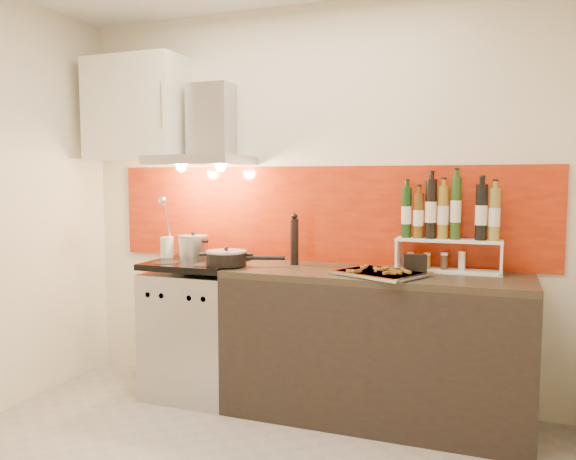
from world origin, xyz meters
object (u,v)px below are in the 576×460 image
at_px(stock_pot, 193,246).
at_px(baking_tray, 380,273).
at_px(pepper_mill, 294,240).
at_px(counter, 374,346).
at_px(saute_pan, 228,258).
at_px(range_stove, 199,329).

xyz_separation_m(stock_pot, baking_tray, (1.35, -0.22, -0.07)).
height_order(stock_pot, pepper_mill, pepper_mill).
height_order(counter, saute_pan, saute_pan).
relative_size(counter, saute_pan, 3.67).
bearing_deg(baking_tray, stock_pot, 170.77).
xyz_separation_m(counter, stock_pot, (-1.30, 0.12, 0.54)).
bearing_deg(stock_pot, pepper_mill, -0.85).
relative_size(counter, pepper_mill, 5.35).
bearing_deg(baking_tray, range_stove, 175.47).
relative_size(range_stove, baking_tray, 1.54).
xyz_separation_m(stock_pot, pepper_mill, (0.75, -0.01, 0.07)).
distance_m(range_stove, baking_tray, 1.34).
xyz_separation_m(counter, saute_pan, (-0.92, -0.12, 0.51)).
height_order(stock_pot, baking_tray, stock_pot).
bearing_deg(stock_pot, baking_tray, -9.23).
bearing_deg(stock_pot, range_stove, -49.24).
relative_size(pepper_mill, baking_tray, 0.57).
bearing_deg(range_stove, saute_pan, -22.14).
distance_m(counter, baking_tray, 0.48).
bearing_deg(counter, range_stove, -179.77).
bearing_deg(saute_pan, pepper_mill, 31.04).
xyz_separation_m(range_stove, stock_pot, (-0.10, 0.12, 0.55)).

